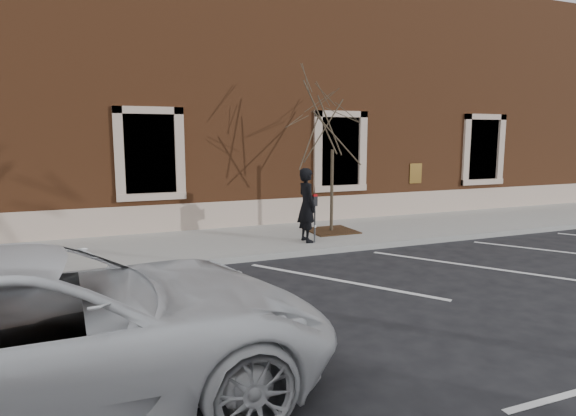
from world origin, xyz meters
name	(u,v)px	position (x,y,z in m)	size (l,w,h in m)	color
ground	(297,256)	(0.00, 0.00, 0.00)	(120.00, 120.00, 0.00)	#28282B
sidewalk_near	(272,239)	(0.00, 1.75, 0.07)	(40.00, 3.50, 0.15)	#AEACA3
curb_near	(298,253)	(0.00, -0.05, 0.07)	(40.00, 0.12, 0.15)	#9E9E99
parking_stripes	(340,281)	(0.00, -2.20, 0.00)	(28.00, 4.40, 0.01)	silver
building_civic	(218,107)	(0.00, 7.74, 4.00)	(40.00, 8.62, 8.00)	brown
man	(307,205)	(0.61, 0.80, 1.12)	(0.70, 0.46, 1.93)	black
parking_meter	(315,209)	(0.75, 0.61, 1.03)	(0.12, 0.09, 1.27)	#595B60
tree_grate	(331,231)	(1.84, 1.79, 0.17)	(1.30, 1.30, 0.03)	#412614
sapling	(333,127)	(1.84, 1.79, 3.16)	(2.58, 2.58, 4.30)	#413427
white_truck	(41,333)	(-5.07, -5.18, 0.87)	(2.90, 6.29, 1.75)	white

